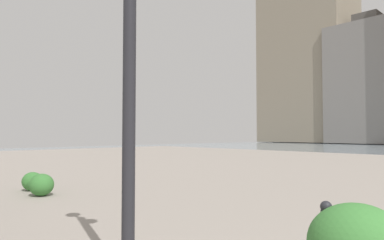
% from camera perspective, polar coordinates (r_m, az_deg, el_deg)
% --- Properties ---
extents(building_annex, '(11.76, 11.65, 23.10)m').
position_cam_1_polar(building_annex, '(69.11, 27.44, 5.34)').
color(building_annex, gray).
rests_on(building_annex, ground).
extents(building_highrise, '(17.29, 11.84, 30.91)m').
position_cam_1_polar(building_highrise, '(75.31, 18.75, 8.38)').
color(building_highrise, gray).
rests_on(building_highrise, ground).
extents(lamppost, '(0.98, 0.28, 4.41)m').
position_cam_1_polar(lamppost, '(3.94, -10.34, 16.94)').
color(lamppost, '#232328').
rests_on(lamppost, ground).
extents(bollard_mid, '(0.13, 0.13, 0.85)m').
position_cam_1_polar(bollard_mid, '(4.29, 21.53, -17.82)').
color(bollard_mid, '#232328').
rests_on(bollard_mid, ground).
extents(shrub_round, '(0.61, 0.55, 0.52)m').
position_cam_1_polar(shrub_round, '(10.81, -25.08, -9.25)').
color(shrub_round, '#387533').
rests_on(shrub_round, ground).
extents(shrub_wide, '(0.67, 0.61, 0.57)m').
position_cam_1_polar(shrub_wide, '(9.81, -23.81, -9.85)').
color(shrub_wide, '#387533').
rests_on(shrub_wide, ground).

